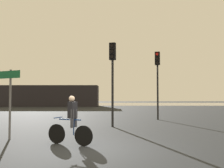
# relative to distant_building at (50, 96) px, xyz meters

# --- Properties ---
(ground_plane) EXTENTS (120.00, 120.00, 0.00)m
(ground_plane) POSITION_rel_distant_building_xyz_m (8.83, -29.87, -1.54)
(ground_plane) COLOR black
(water_strip) EXTENTS (80.00, 16.00, 0.01)m
(water_strip) POSITION_rel_distant_building_xyz_m (8.83, 10.00, -1.54)
(water_strip) COLOR gray
(water_strip) RESTS_ON ground
(distant_building) EXTENTS (14.43, 4.00, 3.08)m
(distant_building) POSITION_rel_distant_building_xyz_m (0.00, 0.00, 0.00)
(distant_building) COLOR black
(distant_building) RESTS_ON ground
(traffic_light_center) EXTENTS (0.37, 0.39, 4.39)m
(traffic_light_center) POSITION_rel_distant_building_xyz_m (9.35, -24.35, 1.51)
(traffic_light_center) COLOR black
(traffic_light_center) RESTS_ON ground
(traffic_light_far_right) EXTENTS (0.38, 0.40, 4.58)m
(traffic_light_far_right) POSITION_rel_distant_building_xyz_m (12.40, -20.56, 1.64)
(traffic_light_far_right) COLOR black
(traffic_light_far_right) RESTS_ON ground
(direction_sign_post) EXTENTS (0.98, 0.54, 2.60)m
(direction_sign_post) POSITION_rel_distant_building_xyz_m (5.50, -28.02, 0.16)
(direction_sign_post) COLOR slate
(direction_sign_post) RESTS_ON ground
(cyclist) EXTENTS (1.58, 0.77, 1.62)m
(cyclist) POSITION_rel_distant_building_xyz_m (7.98, -29.07, -0.72)
(cyclist) COLOR black
(cyclist) RESTS_ON ground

